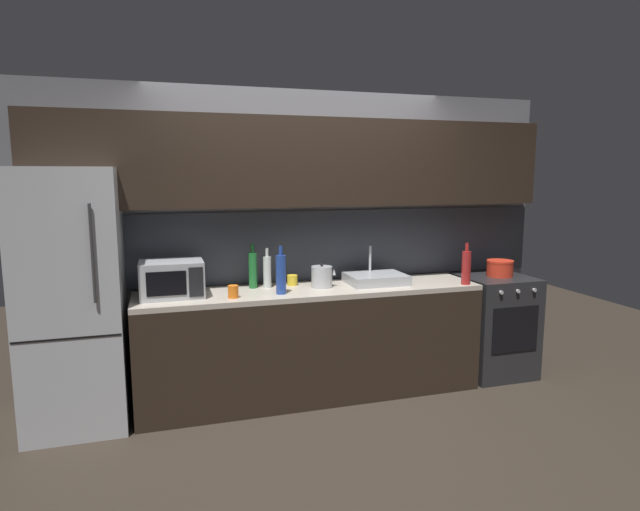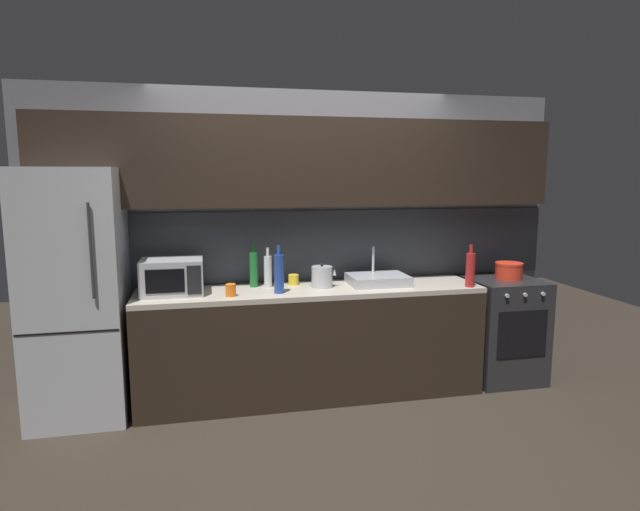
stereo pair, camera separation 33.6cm
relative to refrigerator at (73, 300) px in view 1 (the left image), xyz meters
The scene contains 15 objects.
ground_plane 2.18m from the refrigerator, 27.06° to the right, with size 10.00×10.00×0.00m, color #2D261E.
back_wall 1.89m from the refrigerator, ahead, with size 4.50×0.44×2.50m.
counter_run 1.82m from the refrigerator, ahead, with size 2.76×0.60×0.90m.
refrigerator is the anchor object (origin of this frame).
oven_range 3.51m from the refrigerator, ahead, with size 0.60×0.62×0.90m.
microwave 0.69m from the refrigerator, ahead, with size 0.46×0.35×0.27m.
sink_basin 2.33m from the refrigerator, ahead, with size 0.48×0.38×0.30m.
kettle 1.85m from the refrigerator, ahead, with size 0.20×0.17×0.20m.
wine_bottle_blue 1.49m from the refrigerator, ahead, with size 0.08×0.08×0.37m.
wine_bottle_green 1.33m from the refrigerator, ahead, with size 0.07×0.07×0.36m.
wine_bottle_red 3.04m from the refrigerator, ahead, with size 0.08×0.08×0.35m.
wine_bottle_clear 1.43m from the refrigerator, ahead, with size 0.06×0.06×0.32m.
mug_orange 1.12m from the refrigerator, ahead, with size 0.08×0.08×0.09m, color orange.
mug_yellow 1.65m from the refrigerator, ahead, with size 0.09×0.09×0.09m, color gold.
cooking_pot 3.52m from the refrigerator, ahead, with size 0.23×0.23×0.15m.
Camera 1 is at (-1.15, -3.11, 1.80)m, focal length 29.79 mm.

